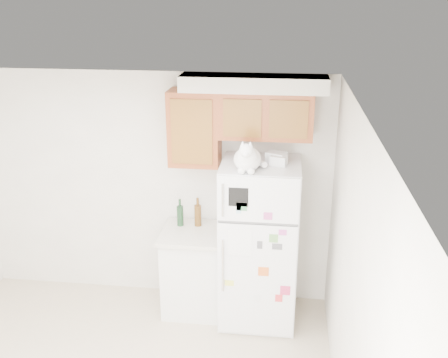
% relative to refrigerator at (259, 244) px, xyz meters
% --- Properties ---
extents(room_shell, '(3.84, 4.04, 2.52)m').
position_rel_refrigerator_xyz_m(room_shell, '(-1.05, -1.36, 0.82)').
color(room_shell, silver).
rests_on(room_shell, ground_plane).
extents(refrigerator, '(0.76, 0.78, 1.70)m').
position_rel_refrigerator_xyz_m(refrigerator, '(0.00, 0.00, 0.00)').
color(refrigerator, white).
rests_on(refrigerator, ground_plane).
extents(base_counter, '(0.64, 0.64, 0.92)m').
position_rel_refrigerator_xyz_m(base_counter, '(-0.69, 0.07, -0.39)').
color(base_counter, white).
rests_on(base_counter, ground_plane).
extents(cat, '(0.31, 0.45, 0.32)m').
position_rel_refrigerator_xyz_m(cat, '(-0.12, -0.22, 0.97)').
color(cat, white).
rests_on(cat, refrigerator).
extents(storage_box_back, '(0.22, 0.19, 0.10)m').
position_rel_refrigerator_xyz_m(storage_box_back, '(0.14, 0.07, 0.90)').
color(storage_box_back, white).
rests_on(storage_box_back, refrigerator).
extents(storage_box_front, '(0.17, 0.14, 0.09)m').
position_rel_refrigerator_xyz_m(storage_box_front, '(0.16, -0.02, 0.89)').
color(storage_box_front, white).
rests_on(storage_box_front, refrigerator).
extents(bottle_green, '(0.07, 0.07, 0.30)m').
position_rel_refrigerator_xyz_m(bottle_green, '(-0.84, 0.19, 0.22)').
color(bottle_green, '#19381E').
rests_on(bottle_green, base_counter).
extents(bottle_amber, '(0.07, 0.07, 0.31)m').
position_rel_refrigerator_xyz_m(bottle_amber, '(-0.66, 0.21, 0.22)').
color(bottle_amber, '#593814').
rests_on(bottle_amber, base_counter).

